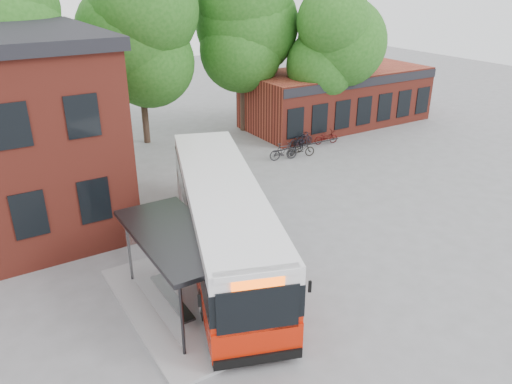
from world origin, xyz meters
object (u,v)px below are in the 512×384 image
bicycle_1 (283,151)px  bicycle_2 (301,150)px  bicycle_3 (296,147)px  bicycle_4 (299,139)px  bicycle_6 (326,137)px  city_bus (222,220)px  bicycle_5 (304,139)px  bus_shelter (178,271)px

bicycle_1 → bicycle_2: bicycle_1 is taller
bicycle_2 → bicycle_3: 0.58m
bicycle_1 → bicycle_4: size_ratio=0.99×
bicycle_1 → bicycle_6: bicycle_1 is taller
bicycle_2 → bicycle_6: size_ratio=1.06×
bicycle_4 → city_bus: bearing=117.6°
bicycle_3 → bicycle_1: bearing=87.2°
bicycle_2 → bicycle_1: bearing=94.4°
bicycle_1 → bicycle_5: bearing=-49.5°
city_bus → bicycle_1: size_ratio=7.22×
bicycle_3 → bicycle_4: (1.05, 1.17, 0.02)m
city_bus → bicycle_2: bearing=58.6°
bus_shelter → bicycle_2: 16.21m
bus_shelter → bicycle_6: size_ratio=4.10×
city_bus → bicycle_4: city_bus is taller
bus_shelter → bicycle_6: bus_shelter is taller
bus_shelter → city_bus: 3.55m
bicycle_2 → bicycle_6: bicycle_2 is taller
bicycle_4 → bicycle_6: size_ratio=1.06×
bus_shelter → bicycle_4: bearing=40.8°
city_bus → bicycle_5: bearing=59.8°
bicycle_2 → bicycle_3: (0.07, 0.57, -0.02)m
bicycle_4 → bicycle_5: size_ratio=1.21×
city_bus → bicycle_5: size_ratio=8.67×
bus_shelter → bicycle_3: (12.70, 10.69, -0.99)m
bicycle_6 → city_bus: bearing=136.8°
bicycle_3 → bicycle_6: size_ratio=0.90×
bicycle_1 → bicycle_4: 2.83m
bicycle_1 → bicycle_3: (1.30, 0.41, -0.08)m
bicycle_5 → city_bus: bearing=119.9°
bus_shelter → city_bus: city_bus is taller
bus_shelter → bicycle_1: bus_shelter is taller
city_bus → bicycle_1: (8.57, 8.15, -1.11)m
bicycle_4 → bicycle_5: (0.37, -0.10, -0.03)m
bicycle_5 → bicycle_1: bearing=108.0°
bus_shelter → bicycle_6: (15.63, 11.37, -1.00)m
bicycle_3 → bicycle_6: 3.01m
city_bus → bicycle_6: city_bus is taller
bicycle_2 → bicycle_5: 2.21m
bicycle_1 → bicycle_3: size_ratio=1.18×
city_bus → bicycle_4: size_ratio=7.18×
bicycle_2 → bicycle_5: bearing=-30.6°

